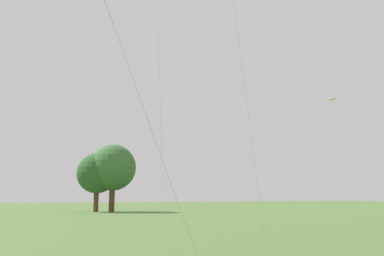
% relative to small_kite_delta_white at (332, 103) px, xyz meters
% --- Properties ---
extents(small_kite_delta_white, '(1.64, 0.88, 9.28)m').
position_rel_small_kite_delta_white_xyz_m(small_kite_delta_white, '(0.00, 0.00, 0.00)').
color(small_kite_delta_white, white).
rests_on(small_kite_delta_white, ground).
extents(tree_oak_right, '(6.33, 6.33, 9.15)m').
position_rel_small_kite_delta_white_xyz_m(tree_oak_right, '(-7.26, 32.80, -2.90)').
color(tree_oak_right, '#513823').
rests_on(tree_oak_right, ground).
extents(tree_pine_center, '(5.51, 5.51, 7.97)m').
position_rel_small_kite_delta_white_xyz_m(tree_pine_center, '(-9.19, 33.64, -3.67)').
color(tree_pine_center, '#513823').
rests_on(tree_pine_center, ground).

